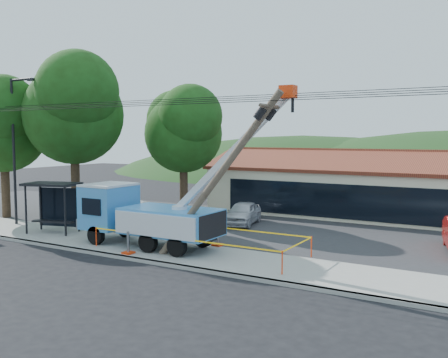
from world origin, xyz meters
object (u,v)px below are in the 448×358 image
at_px(car_white, 120,213).
at_px(utility_truck, 146,214).
at_px(bus_shelter, 54,196).
at_px(car_silver, 243,226).
at_px(leaning_pole, 223,170).

bearing_deg(car_white, utility_truck, -115.17).
xyz_separation_m(utility_truck, bus_shelter, (-6.65, 0.10, 0.50)).
bearing_deg(car_white, bus_shelter, -148.32).
bearing_deg(bus_shelter, car_silver, 29.38).
relative_size(utility_truck, leaning_pole, 1.55).
xyz_separation_m(leaning_pole, car_silver, (-3.78, 8.86, -4.12)).
distance_m(utility_truck, bus_shelter, 6.67).
height_order(leaning_pole, bus_shelter, leaning_pole).
distance_m(leaning_pole, bus_shelter, 11.80).
height_order(leaning_pole, car_white, leaning_pole).
bearing_deg(bus_shelter, car_white, 89.40).
distance_m(bus_shelter, car_white, 8.26).
bearing_deg(car_white, leaning_pole, -105.90).
bearing_deg(utility_truck, leaning_pole, -10.44).
bearing_deg(car_white, car_silver, -72.51).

